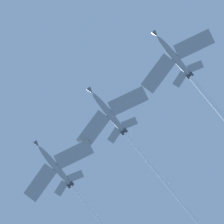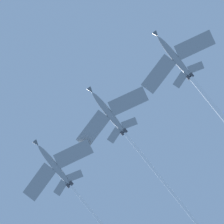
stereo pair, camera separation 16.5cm
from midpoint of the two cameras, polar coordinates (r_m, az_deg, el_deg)
The scene contains 3 objects.
jet_inner_left at distance 114.59m, azimuth 11.62°, elevation 0.99°, with size 51.51×28.00×8.78m.
jet_centre at distance 114.04m, azimuth 2.46°, elevation -3.72°, with size 50.35×27.34×8.67m.
jet_inner_right at distance 116.09m, azimuth -4.14°, elevation -9.55°, with size 49.91×27.93×9.73m.
Camera 2 is at (26.76, 0.06, 1.63)m, focal length 77.78 mm.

